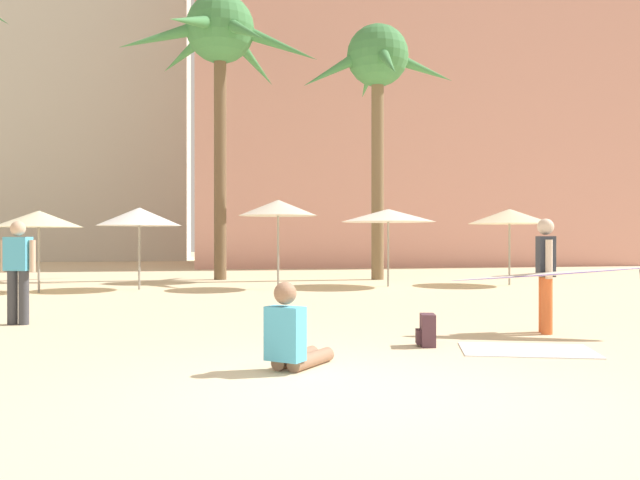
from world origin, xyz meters
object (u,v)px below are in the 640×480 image
cafe_umbrella_4 (509,216)px  person_near_left (550,272)px  palm_tree_center (220,42)px  cafe_umbrella_3 (388,216)px  cafe_umbrella_1 (39,219)px  beach_towel (527,350)px  person_mid_center (18,268)px  person_near_right (292,338)px  cafe_umbrella_5 (139,217)px  backpack (427,331)px  cafe_umbrella_0 (278,208)px  palm_tree_left (378,70)px

cafe_umbrella_4 → person_near_left: (-3.93, -9.35, -1.14)m
palm_tree_center → cafe_umbrella_3: 8.56m
cafe_umbrella_1 → person_near_left: size_ratio=0.74×
beach_towel → person_mid_center: bearing=152.4°
cafe_umbrella_1 → beach_towel: (8.25, -10.08, -1.89)m
cafe_umbrella_4 → beach_towel: bearing=-114.9°
beach_towel → person_near_right: size_ratio=1.69×
cafe_umbrella_5 → person_mid_center: 7.19m
beach_towel → backpack: (-1.12, 0.53, 0.19)m
cafe_umbrella_0 → backpack: size_ratio=5.86×
palm_tree_left → cafe_umbrella_3: bearing=-99.2°
palm_tree_center → person_near_left: (4.56, -13.29, -7.09)m
palm_tree_center → person_near_left: palm_tree_center is taller
cafe_umbrella_1 → palm_tree_left: bearing=20.3°
cafe_umbrella_1 → backpack: (7.13, -9.54, -1.69)m
person_near_right → palm_tree_left: bearing=20.6°
palm_tree_left → person_near_right: (-4.73, -14.40, -6.76)m
person_near_right → palm_tree_center: bearing=40.8°
palm_tree_left → cafe_umbrella_3: 5.96m
person_near_right → backpack: bearing=-19.3°
palm_tree_left → person_mid_center: palm_tree_left is taller
backpack → person_near_left: person_near_left is taller
person_near_right → person_near_left: (4.02, 1.88, 0.58)m
cafe_umbrella_4 → person_mid_center: size_ratio=1.45×
cafe_umbrella_4 → person_near_right: 13.86m
backpack → person_near_right: 2.26m
cafe_umbrella_1 → beach_towel: 13.16m
cafe_umbrella_1 → beach_towel: cafe_umbrella_1 is taller
person_near_left → person_mid_center: person_near_left is taller
cafe_umbrella_1 → person_near_left: (9.24, -8.86, -0.98)m
beach_towel → person_near_left: person_near_left is taller
cafe_umbrella_3 → beach_towel: bearing=-96.4°
person_mid_center → person_near_right: bearing=-119.5°
palm_tree_left → person_mid_center: bearing=-130.7°
cafe_umbrella_0 → person_mid_center: (-4.93, -6.64, -1.32)m
person_mid_center → cafe_umbrella_1: bearing=29.3°
cafe_umbrella_3 → cafe_umbrella_1: bearing=-176.8°
palm_tree_center → backpack: palm_tree_center is taller
person_near_right → cafe_umbrella_5: bearing=52.5°
palm_tree_center → backpack: bearing=-80.0°
backpack → cafe_umbrella_1: bearing=-40.9°
cafe_umbrella_5 → cafe_umbrella_4: bearing=-0.5°
cafe_umbrella_4 → person_near_left: 10.20m
beach_towel → backpack: 1.26m
beach_towel → person_mid_center: size_ratio=0.95×
person_near_left → cafe_umbrella_0: bearing=-53.4°
cafe_umbrella_3 → person_near_left: size_ratio=0.93×
palm_tree_center → cafe_umbrella_4: 11.10m
backpack → person_mid_center: size_ratio=0.25×
palm_tree_center → person_near_right: bearing=-88.0°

